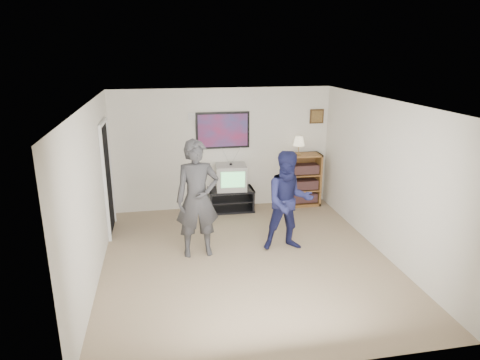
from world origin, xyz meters
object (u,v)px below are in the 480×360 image
object	(u,v)px
person_tall	(197,199)
crt_television	(231,177)
person_short	(289,201)
bookshelf	(304,180)
media_stand	(231,200)

from	to	relation	value
person_tall	crt_television	bearing A→B (deg)	62.95
person_tall	person_short	xyz separation A→B (m)	(1.49, -0.08, -0.11)
crt_television	person_tall	distance (m)	2.06
person_tall	bookshelf	bearing A→B (deg)	35.62
media_stand	person_short	bearing A→B (deg)	-70.94
crt_television	person_short	bearing A→B (deg)	-67.62
crt_television	bookshelf	bearing A→B (deg)	5.94
media_stand	person_tall	bearing A→B (deg)	-113.63
crt_television	person_short	distance (m)	2.05
person_tall	person_short	distance (m)	1.49
media_stand	person_short	distance (m)	2.13
person_short	media_stand	bearing A→B (deg)	111.13
media_stand	person_short	xyz separation A→B (m)	(0.64, -1.94, 0.61)
crt_television	person_tall	bearing A→B (deg)	-110.30
person_tall	person_short	bearing A→B (deg)	-5.53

